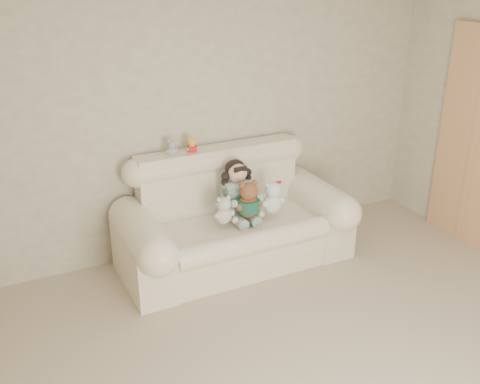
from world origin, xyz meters
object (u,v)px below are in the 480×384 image
(seated_child, at_px, (237,189))
(cream_teddy, at_px, (224,208))
(white_cat, at_px, (272,194))
(brown_teddy, at_px, (248,196))
(sofa, at_px, (235,212))

(seated_child, relative_size, cream_teddy, 1.87)
(seated_child, xyz_separation_m, white_cat, (0.25, -0.21, -0.02))
(seated_child, height_order, brown_teddy, seated_child)
(seated_child, distance_m, cream_teddy, 0.32)
(seated_child, xyz_separation_m, brown_teddy, (0.02, -0.19, 0.00))
(sofa, height_order, white_cat, sofa)
(sofa, distance_m, cream_teddy, 0.26)
(seated_child, height_order, cream_teddy, seated_child)
(white_cat, xyz_separation_m, cream_teddy, (-0.49, -0.01, -0.03))
(seated_child, bearing_deg, white_cat, -43.82)
(sofa, relative_size, seated_child, 3.74)
(white_cat, bearing_deg, sofa, 146.13)
(brown_teddy, relative_size, white_cat, 1.12)
(sofa, relative_size, cream_teddy, 7.02)
(seated_child, distance_m, brown_teddy, 0.19)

